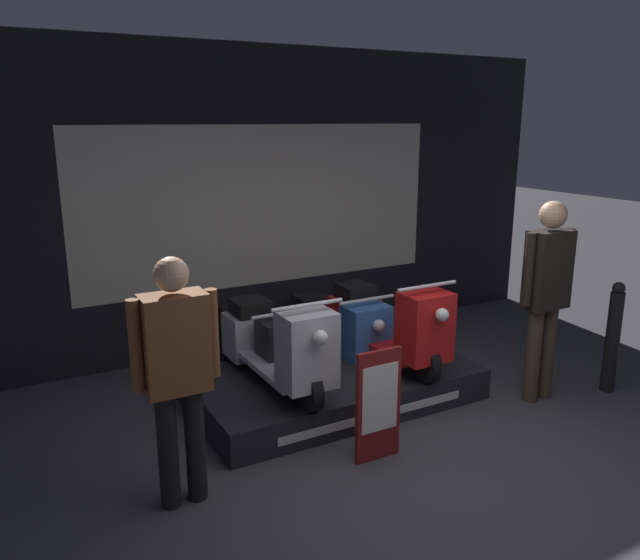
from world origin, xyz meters
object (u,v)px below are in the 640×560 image
person_left_browsing (177,365)px  scooter_backrow_1 (336,332)px  person_right_browsing (546,286)px  street_bollard (613,338)px  price_sign_board (378,405)px  scooter_display_left (277,344)px  scooter_backrow_0 (259,347)px  scooter_display_right (387,324)px

person_left_browsing → scooter_backrow_1: bearing=37.1°
person_right_browsing → street_bollard: 0.90m
person_right_browsing → price_sign_board: (-1.84, -0.16, -0.62)m
scooter_display_left → scooter_backrow_0: scooter_display_left is taller
scooter_display_right → price_sign_board: 1.31m
scooter_backrow_0 → street_bollard: 3.27m
scooter_display_left → street_bollard: (2.88, -1.06, -0.11)m
scooter_backrow_1 → street_bollard: bearing=-42.9°
street_bollard → person_left_browsing: bearing=177.2°
person_right_browsing → price_sign_board: bearing=-174.9°
person_left_browsing → scooter_backrow_0: bearing=52.2°
person_right_browsing → person_left_browsing: bearing=-180.0°
person_right_browsing → scooter_backrow_0: bearing=142.6°
person_left_browsing → street_bollard: bearing=-2.8°
scooter_display_right → street_bollard: (1.77, -1.06, -0.11)m
scooter_display_right → scooter_backrow_1: 0.77m
scooter_backrow_0 → price_sign_board: 1.74m
person_right_browsing → scooter_display_right: bearing=140.9°
scooter_display_left → scooter_display_right: same height
person_left_browsing → street_bollard: (3.97, -0.20, -0.45)m
scooter_display_left → person_right_browsing: person_right_browsing is taller
scooter_backrow_0 → price_sign_board: price_sign_board is taller
scooter_display_left → scooter_backrow_1: 1.24m
scooter_backrow_1 → price_sign_board: (-0.65, -1.73, 0.08)m
scooter_backrow_0 → street_bollard: (2.75, -1.76, 0.17)m
scooter_backrow_0 → person_right_browsing: 2.67m
price_sign_board → scooter_backrow_1: bearing=69.4°
scooter_display_left → scooter_backrow_0: size_ratio=1.00×
person_right_browsing → price_sign_board: person_right_browsing is taller
person_right_browsing → street_bollard: (0.70, -0.20, -0.53)m
price_sign_board → street_bollard: 2.55m
scooter_backrow_1 → scooter_display_left: bearing=-144.6°
scooter_display_left → scooter_display_right: size_ratio=1.00×
street_bollard → scooter_backrow_0: bearing=147.3°
scooter_display_left → person_left_browsing: 1.42m
scooter_backrow_0 → price_sign_board: bearing=-83.3°
scooter_backrow_1 → scooter_backrow_0: bearing=180.0°
scooter_display_left → person_left_browsing: (-1.08, -0.86, 0.34)m
scooter_backrow_0 → person_left_browsing: (-1.22, -1.57, 0.62)m
price_sign_board → street_bollard: size_ratio=0.82×
scooter_backrow_1 → person_right_browsing: size_ratio=0.88×
scooter_display_left → person_left_browsing: bearing=-141.4°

